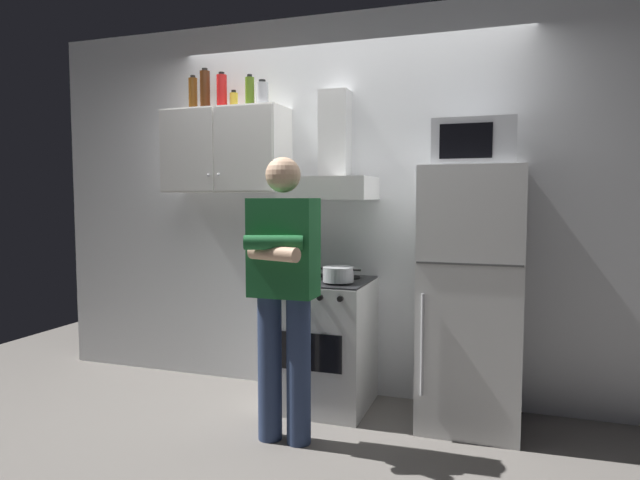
{
  "coord_description": "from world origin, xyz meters",
  "views": [
    {
      "loc": [
        1.1,
        -3.24,
        1.42
      ],
      "look_at": [
        0.0,
        0.0,
        1.15
      ],
      "focal_mm": 31.1,
      "sensor_mm": 36.0,
      "label": 1
    }
  ],
  "objects": [
    {
      "name": "ground_plane",
      "position": [
        0.0,
        0.0,
        0.0
      ],
      "size": [
        7.0,
        7.0,
        0.0
      ],
      "primitive_type": "plane",
      "color": "slate"
    },
    {
      "name": "stove_oven",
      "position": [
        -0.05,
        0.25,
        0.43
      ],
      "size": [
        0.6,
        0.62,
        0.87
      ],
      "color": "silver",
      "rests_on": "ground_plane"
    },
    {
      "name": "cooking_pot",
      "position": [
        0.08,
        0.13,
        0.92
      ],
      "size": [
        0.3,
        0.2,
        0.1
      ],
      "color": "#B7BABF",
      "rests_on": "stove_oven"
    },
    {
      "name": "refrigerator",
      "position": [
        0.9,
        0.25,
        0.8
      ],
      "size": [
        0.6,
        0.62,
        1.6
      ],
      "color": "silver",
      "rests_on": "ground_plane"
    },
    {
      "name": "upper_cabinet",
      "position": [
        -0.85,
        0.37,
        1.75
      ],
      "size": [
        0.9,
        0.37,
        0.6
      ],
      "color": "white"
    },
    {
      "name": "person_standing",
      "position": [
        -0.1,
        -0.36,
        0.9
      ],
      "size": [
        0.38,
        0.33,
        1.64
      ],
      "color": "navy",
      "rests_on": "ground_plane"
    },
    {
      "name": "microwave",
      "position": [
        0.9,
        0.27,
        1.74
      ],
      "size": [
        0.48,
        0.37,
        0.28
      ],
      "color": "#B7BABF",
      "rests_on": "refrigerator"
    },
    {
      "name": "bottle_rum_dark",
      "position": [
        -1.02,
        0.38,
        2.19
      ],
      "size": [
        0.07,
        0.07,
        0.3
      ],
      "color": "#47230F",
      "rests_on": "upper_cabinet"
    },
    {
      "name": "bottle_beer_brown",
      "position": [
        -1.13,
        0.41,
        2.18
      ],
      "size": [
        0.06,
        0.06,
        0.26
      ],
      "color": "brown",
      "rests_on": "upper_cabinet"
    },
    {
      "name": "back_wall_tiled",
      "position": [
        0.0,
        0.6,
        1.35
      ],
      "size": [
        4.8,
        0.1,
        2.7
      ],
      "primitive_type": "cube",
      "color": "white",
      "rests_on": "ground_plane"
    },
    {
      "name": "range_hood",
      "position": [
        -0.05,
        0.38,
        1.6
      ],
      "size": [
        0.6,
        0.44,
        0.75
      ],
      "color": "white"
    },
    {
      "name": "bottle_spice_jar",
      "position": [
        -0.79,
        0.39,
        2.11
      ],
      "size": [
        0.06,
        0.06,
        0.13
      ],
      "color": "gold",
      "rests_on": "upper_cabinet"
    },
    {
      "name": "bottle_olive_oil",
      "position": [
        -0.65,
        0.38,
        2.16
      ],
      "size": [
        0.06,
        0.06,
        0.23
      ],
      "color": "#4C6B19",
      "rests_on": "upper_cabinet"
    },
    {
      "name": "bottle_canister_steel",
      "position": [
        -0.55,
        0.35,
        2.13
      ],
      "size": [
        0.09,
        0.09,
        0.18
      ],
      "color": "#B2B5BA",
      "rests_on": "upper_cabinet"
    },
    {
      "name": "bottle_soda_red",
      "position": [
        -0.88,
        0.38,
        2.17
      ],
      "size": [
        0.07,
        0.07,
        0.26
      ],
      "color": "red",
      "rests_on": "upper_cabinet"
    }
  ]
}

